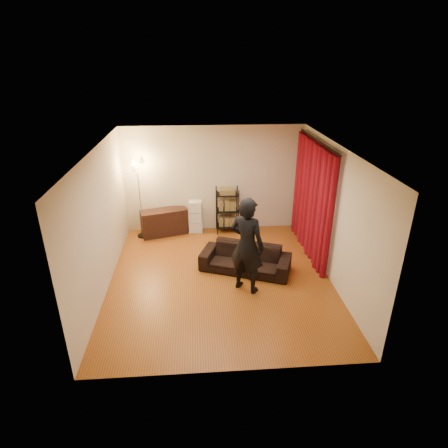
{
  "coord_description": "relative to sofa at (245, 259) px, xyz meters",
  "views": [
    {
      "loc": [
        -0.42,
        -6.58,
        4.22
      ],
      "look_at": [
        0.1,
        0.3,
        1.1
      ],
      "focal_mm": 30.0,
      "sensor_mm": 36.0,
      "label": 1
    }
  ],
  "objects": [
    {
      "name": "sofa",
      "position": [
        0.0,
        0.0,
        0.0
      ],
      "size": [
        2.02,
        1.36,
        0.55
      ],
      "primitive_type": "imported",
      "rotation": [
        0.0,
        0.0,
        -0.36
      ],
      "color": "black",
      "rests_on": "ground"
    },
    {
      "name": "media_cabinet",
      "position": [
        -1.84,
        1.92,
        0.06
      ],
      "size": [
        1.21,
        0.73,
        0.67
      ],
      "primitive_type": "cube",
      "rotation": [
        0.0,
        0.0,
        0.28
      ],
      "color": "#321B14",
      "rests_on": "ground"
    },
    {
      "name": "floor_lamp",
      "position": [
        -2.38,
        1.84,
        0.74
      ],
      "size": [
        0.42,
        0.42,
        2.02
      ],
      "primitive_type": null,
      "rotation": [
        0.0,
        0.0,
        0.17
      ],
      "color": "silver",
      "rests_on": "ground"
    },
    {
      "name": "wall_right",
      "position": [
        1.69,
        -0.3,
        1.08
      ],
      "size": [
        0.0,
        5.0,
        5.0
      ],
      "primitive_type": "plane",
      "rotation": [
        1.57,
        0.0,
        -1.57
      ],
      "color": "beige",
      "rests_on": "ground"
    },
    {
      "name": "curtain",
      "position": [
        1.57,
        0.82,
        1.0
      ],
      "size": [
        0.22,
        2.65,
        2.55
      ],
      "primitive_type": null,
      "color": "maroon",
      "rests_on": "ground"
    },
    {
      "name": "wall_front",
      "position": [
        -0.56,
        -2.8,
        1.08
      ],
      "size": [
        5.0,
        0.0,
        5.0
      ],
      "primitive_type": "plane",
      "rotation": [
        -1.57,
        0.0,
        0.0
      ],
      "color": "beige",
      "rests_on": "ground"
    },
    {
      "name": "curtain_rod",
      "position": [
        1.59,
        0.82,
        2.31
      ],
      "size": [
        0.04,
        2.65,
        0.04
      ],
      "primitive_type": "cylinder",
      "rotation": [
        1.57,
        0.0,
        0.0
      ],
      "color": "black",
      "rests_on": "wall_right"
    },
    {
      "name": "floor",
      "position": [
        -0.56,
        -0.3,
        -0.27
      ],
      "size": [
        5.0,
        5.0,
        0.0
      ],
      "primitive_type": "plane",
      "color": "#985118",
      "rests_on": "ground"
    },
    {
      "name": "person",
      "position": [
        -0.08,
        -0.71,
        0.69
      ],
      "size": [
        0.84,
        0.78,
        1.92
      ],
      "primitive_type": "imported",
      "rotation": [
        0.0,
        0.0,
        2.52
      ],
      "color": "black",
      "rests_on": "ground"
    },
    {
      "name": "ceiling",
      "position": [
        -0.56,
        -0.3,
        2.43
      ],
      "size": [
        5.0,
        5.0,
        0.0
      ],
      "primitive_type": "plane",
      "rotation": [
        3.14,
        0.0,
        0.0
      ],
      "color": "white",
      "rests_on": "ground"
    },
    {
      "name": "storage_boxes",
      "position": [
        -1.04,
        2.01,
        0.15
      ],
      "size": [
        0.35,
        0.29,
        0.85
      ],
      "primitive_type": null,
      "rotation": [
        0.0,
        0.0,
        -0.04
      ],
      "color": "silver",
      "rests_on": "ground"
    },
    {
      "name": "wire_shelf",
      "position": [
        -0.22,
        1.97,
        0.32
      ],
      "size": [
        0.6,
        0.47,
        1.19
      ],
      "primitive_type": null,
      "rotation": [
        0.0,
        0.0,
        -0.18
      ],
      "color": "black",
      "rests_on": "ground"
    },
    {
      "name": "wall_left",
      "position": [
        -2.81,
        -0.3,
        1.08
      ],
      "size": [
        0.0,
        5.0,
        5.0
      ],
      "primitive_type": "plane",
      "rotation": [
        1.57,
        0.0,
        1.57
      ],
      "color": "beige",
      "rests_on": "ground"
    },
    {
      "name": "wall_back",
      "position": [
        -0.56,
        2.2,
        1.08
      ],
      "size": [
        5.0,
        0.0,
        5.0
      ],
      "primitive_type": "plane",
      "rotation": [
        1.57,
        0.0,
        0.0
      ],
      "color": "beige",
      "rests_on": "ground"
    }
  ]
}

